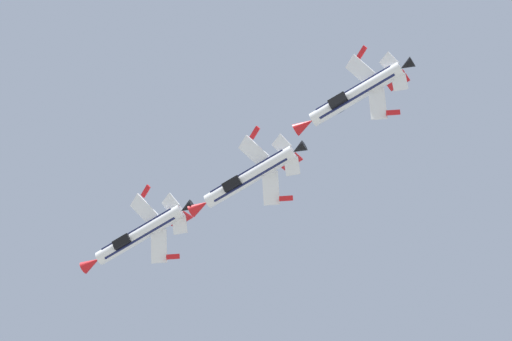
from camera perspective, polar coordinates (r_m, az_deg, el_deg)
The scene contains 3 objects.
fighter_jet_lead at distance 152.47m, azimuth -5.38°, elevation -2.99°, with size 15.79×7.89×7.11m.
fighter_jet_left_wing at distance 148.25m, azimuth -0.36°, elevation -0.36°, with size 15.79×7.98×7.01m.
fighter_jet_right_wing at distance 147.38m, azimuth 4.49°, elevation 3.40°, with size 15.79×7.12×7.85m.
Camera 1 is at (4.07, -2.71, 1.62)m, focal length 88.10 mm.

